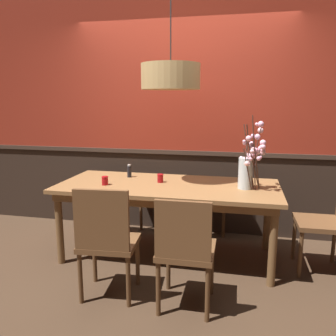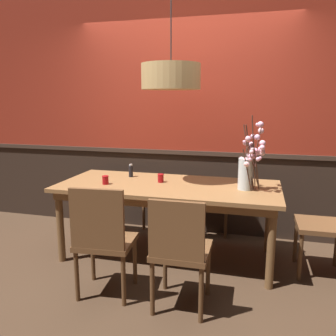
{
  "view_description": "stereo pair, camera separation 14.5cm",
  "coord_description": "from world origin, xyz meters",
  "px_view_note": "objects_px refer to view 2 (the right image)",
  "views": [
    {
      "loc": [
        0.71,
        -3.25,
        1.59
      ],
      "look_at": [
        0.0,
        0.0,
        0.93
      ],
      "focal_mm": 36.69,
      "sensor_mm": 36.0,
      "label": 1
    },
    {
      "loc": [
        0.85,
        -3.22,
        1.59
      ],
      "look_at": [
        0.0,
        0.0,
        0.93
      ],
      "focal_mm": 36.69,
      "sensor_mm": 36.0,
      "label": 2
    }
  ],
  "objects_px": {
    "candle_holder_nearer_edge": "(105,180)",
    "condiment_bottle": "(131,171)",
    "dining_table": "(168,192)",
    "pendant_lamp": "(171,77)",
    "chair_head_east_end": "(332,219)",
    "chair_near_side_left": "(103,236)",
    "candle_holder_nearer_center": "(161,178)",
    "chair_far_side_right": "(216,188)",
    "chair_far_side_left": "(164,187)",
    "chair_near_side_right": "(180,247)",
    "vase_with_blossoms": "(248,167)"
  },
  "relations": [
    {
      "from": "chair_head_east_end",
      "to": "candle_holder_nearer_center",
      "type": "bearing_deg",
      "value": 178.12
    },
    {
      "from": "condiment_bottle",
      "to": "vase_with_blossoms",
      "type": "bearing_deg",
      "value": -10.9
    },
    {
      "from": "candle_holder_nearer_edge",
      "to": "condiment_bottle",
      "type": "xyz_separation_m",
      "value": [
        0.12,
        0.38,
        0.02
      ]
    },
    {
      "from": "candle_holder_nearer_edge",
      "to": "chair_far_side_left",
      "type": "bearing_deg",
      "value": 72.68
    },
    {
      "from": "condiment_bottle",
      "to": "pendant_lamp",
      "type": "bearing_deg",
      "value": -17.55
    },
    {
      "from": "chair_near_side_left",
      "to": "chair_far_side_left",
      "type": "xyz_separation_m",
      "value": [
        0.03,
        1.75,
        -0.02
      ]
    },
    {
      "from": "dining_table",
      "to": "chair_far_side_right",
      "type": "height_order",
      "value": "chair_far_side_right"
    },
    {
      "from": "pendant_lamp",
      "to": "chair_head_east_end",
      "type": "bearing_deg",
      "value": -2.27
    },
    {
      "from": "dining_table",
      "to": "chair_near_side_right",
      "type": "height_order",
      "value": "chair_near_side_right"
    },
    {
      "from": "chair_head_east_end",
      "to": "chair_far_side_right",
      "type": "xyz_separation_m",
      "value": [
        -1.15,
        0.86,
        -0.01
      ]
    },
    {
      "from": "dining_table",
      "to": "candle_holder_nearer_center",
      "type": "distance_m",
      "value": 0.17
    },
    {
      "from": "vase_with_blossoms",
      "to": "pendant_lamp",
      "type": "xyz_separation_m",
      "value": [
        -0.76,
        0.09,
        0.83
      ]
    },
    {
      "from": "chair_near_side_left",
      "to": "chair_far_side_right",
      "type": "xyz_separation_m",
      "value": [
        0.68,
        1.75,
        0.0
      ]
    },
    {
      "from": "chair_head_east_end",
      "to": "chair_far_side_left",
      "type": "height_order",
      "value": "chair_head_east_end"
    },
    {
      "from": "chair_far_side_left",
      "to": "candle_holder_nearer_edge",
      "type": "distance_m",
      "value": 1.13
    },
    {
      "from": "chair_far_side_left",
      "to": "condiment_bottle",
      "type": "distance_m",
      "value": 0.76
    },
    {
      "from": "condiment_bottle",
      "to": "chair_far_side_right",
      "type": "bearing_deg",
      "value": 37.21
    },
    {
      "from": "chair_far_side_left",
      "to": "candle_holder_nearer_center",
      "type": "relative_size",
      "value": 10.11
    },
    {
      "from": "dining_table",
      "to": "vase_with_blossoms",
      "type": "relative_size",
      "value": 3.13
    },
    {
      "from": "vase_with_blossoms",
      "to": "condiment_bottle",
      "type": "bearing_deg",
      "value": 169.1
    },
    {
      "from": "candle_holder_nearer_edge",
      "to": "dining_table",
      "type": "bearing_deg",
      "value": 14.5
    },
    {
      "from": "chair_far_side_left",
      "to": "vase_with_blossoms",
      "type": "height_order",
      "value": "vase_with_blossoms"
    },
    {
      "from": "dining_table",
      "to": "pendant_lamp",
      "type": "distance_m",
      "value": 1.13
    },
    {
      "from": "condiment_bottle",
      "to": "chair_head_east_end",
      "type": "bearing_deg",
      "value": -6.13
    },
    {
      "from": "chair_far_side_right",
      "to": "candle_holder_nearer_center",
      "type": "bearing_deg",
      "value": -119.99
    },
    {
      "from": "vase_with_blossoms",
      "to": "candle_holder_nearer_edge",
      "type": "distance_m",
      "value": 1.4
    },
    {
      "from": "chair_far_side_right",
      "to": "pendant_lamp",
      "type": "xyz_separation_m",
      "value": [
        -0.36,
        -0.8,
        1.28
      ]
    },
    {
      "from": "chair_far_side_right",
      "to": "candle_holder_nearer_center",
      "type": "relative_size",
      "value": 11.0
    },
    {
      "from": "chair_near_side_left",
      "to": "dining_table",
      "type": "bearing_deg",
      "value": 70.46
    },
    {
      "from": "chair_far_side_left",
      "to": "candle_holder_nearer_center",
      "type": "bearing_deg",
      "value": -77.03
    },
    {
      "from": "candle_holder_nearer_center",
      "to": "pendant_lamp",
      "type": "bearing_deg",
      "value": 3.83
    },
    {
      "from": "candle_holder_nearer_edge",
      "to": "chair_head_east_end",
      "type": "bearing_deg",
      "value": 4.52
    },
    {
      "from": "chair_head_east_end",
      "to": "chair_near_side_left",
      "type": "distance_m",
      "value": 2.04
    },
    {
      "from": "chair_far_side_left",
      "to": "vase_with_blossoms",
      "type": "distance_m",
      "value": 1.47
    },
    {
      "from": "dining_table",
      "to": "pendant_lamp",
      "type": "relative_size",
      "value": 1.68
    },
    {
      "from": "chair_far_side_left",
      "to": "candle_holder_nearer_edge",
      "type": "xyz_separation_m",
      "value": [
        -0.32,
        -1.04,
        0.3
      ]
    },
    {
      "from": "chair_near_side_left",
      "to": "candle_holder_nearer_edge",
      "type": "height_order",
      "value": "chair_near_side_left"
    },
    {
      "from": "vase_with_blossoms",
      "to": "candle_holder_nearer_edge",
      "type": "xyz_separation_m",
      "value": [
        -1.38,
        -0.14,
        -0.18
      ]
    },
    {
      "from": "dining_table",
      "to": "chair_far_side_right",
      "type": "bearing_deg",
      "value": 66.93
    },
    {
      "from": "dining_table",
      "to": "candle_holder_nearer_edge",
      "type": "height_order",
      "value": "candle_holder_nearer_edge"
    },
    {
      "from": "chair_near_side_right",
      "to": "candle_holder_nearer_edge",
      "type": "bearing_deg",
      "value": 141.97
    },
    {
      "from": "chair_head_east_end",
      "to": "chair_near_side_left",
      "type": "relative_size",
      "value": 1.02
    },
    {
      "from": "vase_with_blossoms",
      "to": "pendant_lamp",
      "type": "relative_size",
      "value": 0.54
    },
    {
      "from": "candle_holder_nearer_center",
      "to": "chair_far_side_left",
      "type": "bearing_deg",
      "value": 102.97
    },
    {
      "from": "candle_holder_nearer_center",
      "to": "candle_holder_nearer_edge",
      "type": "height_order",
      "value": "same"
    },
    {
      "from": "chair_near_side_right",
      "to": "chair_far_side_left",
      "type": "xyz_separation_m",
      "value": [
        -0.61,
        1.76,
        -0.01
      ]
    },
    {
      "from": "chair_far_side_right",
      "to": "candle_holder_nearer_center",
      "type": "height_order",
      "value": "chair_far_side_right"
    },
    {
      "from": "chair_head_east_end",
      "to": "chair_far_side_left",
      "type": "distance_m",
      "value": 2.01
    },
    {
      "from": "chair_far_side_right",
      "to": "chair_far_side_left",
      "type": "xyz_separation_m",
      "value": [
        -0.66,
        0.0,
        -0.02
      ]
    },
    {
      "from": "chair_head_east_end",
      "to": "candle_holder_nearer_center",
      "type": "xyz_separation_m",
      "value": [
        -1.62,
        0.05,
        0.27
      ]
    }
  ]
}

